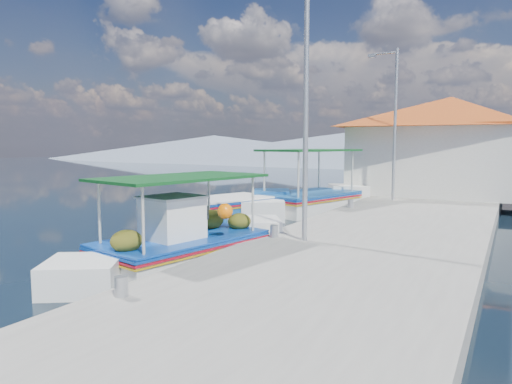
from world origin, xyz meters
The scene contains 11 objects.
ground centered at (0.00, 0.00, 0.00)m, with size 160.00×160.00×0.00m, color black.
quay centered at (5.90, 6.00, 0.25)m, with size 5.00×44.00×0.50m, color gray.
bollards centered at (3.80, 5.25, 0.65)m, with size 0.20×17.20×0.30m.
main_caique centered at (2.27, 0.41, 0.44)m, with size 2.85×6.74×2.26m.
caique_green_canopy centered at (1.63, 9.43, 0.42)m, with size 3.64×7.25×2.83m.
caique_blue_hull centered at (-0.41, 6.16, 0.33)m, with size 3.42×6.42×1.21m.
caique_far centered at (2.42, 15.07, 0.41)m, with size 3.04×6.05×2.21m.
harbor_building centered at (6.20, 15.00, 2.78)m, with size 10.49×10.49×4.40m.
lamp_post_near centered at (4.51, 2.00, 3.85)m, with size 1.21×0.14×6.00m.
lamp_post_far centered at (4.51, 11.00, 3.85)m, with size 1.21×0.14×6.00m.
mountain_ridge centered at (6.54, 56.00, 2.04)m, with size 171.40×96.00×5.50m.
Camera 1 is at (8.80, -7.82, 2.76)m, focal length 32.25 mm.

